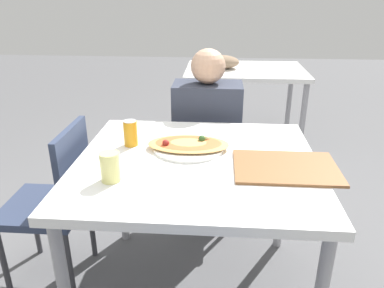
% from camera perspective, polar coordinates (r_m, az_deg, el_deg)
% --- Properties ---
extents(dining_table, '(1.07, 0.99, 0.78)m').
position_cam_1_polar(dining_table, '(1.70, 0.68, -4.77)').
color(dining_table, white).
rests_on(dining_table, ground_plane).
extents(chair_far_seated, '(0.40, 0.40, 0.88)m').
position_cam_1_polar(chair_far_seated, '(2.53, 2.34, -0.19)').
color(chair_far_seated, '#2D3851').
rests_on(chair_far_seated, ground_plane).
extents(chair_side_left, '(0.40, 0.40, 0.88)m').
position_cam_1_polar(chair_side_left, '(2.05, -20.05, -7.67)').
color(chair_side_left, '#2D3851').
rests_on(chair_side_left, ground_plane).
extents(person_seated, '(0.42, 0.27, 1.16)m').
position_cam_1_polar(person_seated, '(2.36, 2.31, 2.94)').
color(person_seated, '#2D2D38').
rests_on(person_seated, ground_plane).
extents(pizza_main, '(0.39, 0.34, 0.06)m').
position_cam_1_polar(pizza_main, '(1.77, -0.54, -0.18)').
color(pizza_main, white).
rests_on(pizza_main, dining_table).
extents(soda_can, '(0.07, 0.07, 0.12)m').
position_cam_1_polar(soda_can, '(1.82, -9.35, 1.65)').
color(soda_can, orange).
rests_on(soda_can, dining_table).
extents(drink_glass, '(0.08, 0.08, 0.12)m').
position_cam_1_polar(drink_glass, '(1.50, -12.35, -3.43)').
color(drink_glass, '#E0DB7F').
rests_on(drink_glass, dining_table).
extents(serving_tray, '(0.44, 0.31, 0.01)m').
position_cam_1_polar(serving_tray, '(1.63, 14.08, -3.46)').
color(serving_tray, brown).
rests_on(serving_tray, dining_table).
extents(background_table, '(1.10, 0.80, 0.90)m').
position_cam_1_polar(background_table, '(3.60, 7.44, 10.36)').
color(background_table, white).
rests_on(background_table, ground_plane).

